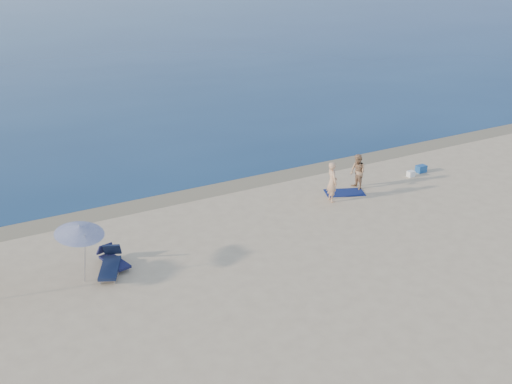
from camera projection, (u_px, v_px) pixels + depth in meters
wet_sand_strip at (248, 182)px, 29.94m from camera, size 240.00×1.60×0.00m
person_left at (332, 182)px, 27.52m from camera, size 0.55×0.72×1.77m
person_right at (358, 172)px, 28.89m from camera, size 0.67×0.83×1.62m
beach_towel at (345, 193)px, 28.70m from camera, size 1.97×1.56×0.03m
white_bag at (411, 174)px, 30.59m from camera, size 0.33×0.29×0.28m
blue_cooler at (421, 169)px, 31.16m from camera, size 0.49×0.35×0.34m
umbrella_near at (79, 230)px, 20.85m from camera, size 2.10×2.12×2.12m
lounger_left at (113, 259)px, 22.29m from camera, size 0.81×1.60×0.68m
lounger_right at (110, 265)px, 21.84m from camera, size 1.32×1.90×0.80m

